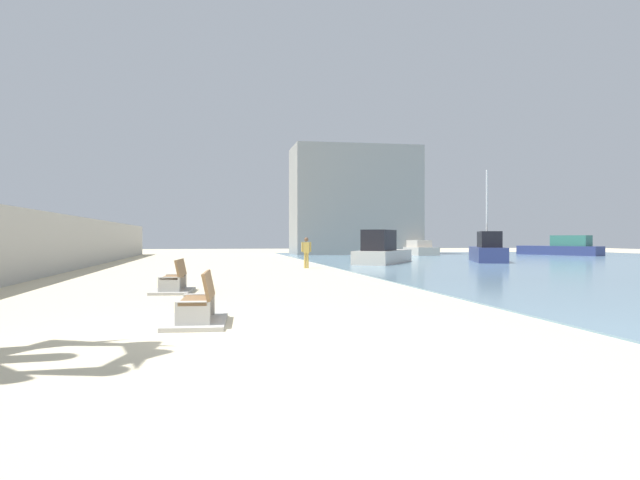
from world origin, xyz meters
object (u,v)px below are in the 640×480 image
at_px(boat_outer, 562,248).
at_px(boat_distant, 488,250).
at_px(bench_near, 198,311).
at_px(boat_far_left, 414,249).
at_px(boat_nearest, 382,251).
at_px(person_walking, 306,250).
at_px(bench_far, 174,284).

height_order(boat_outer, boat_distant, boat_distant).
distance_m(bench_near, boat_outer, 49.50).
height_order(boat_far_left, boat_nearest, boat_far_left).
relative_size(boat_nearest, boat_distant, 1.08).
xyz_separation_m(boat_outer, boat_distant, (-13.45, -12.76, 0.09)).
bearing_deg(boat_far_left, person_walking, -121.85).
bearing_deg(bench_far, boat_nearest, 56.73).
xyz_separation_m(bench_near, boat_far_left, (18.74, 41.68, 0.34)).
height_order(boat_far_left, boat_distant, boat_far_left).
bearing_deg(boat_nearest, person_walking, -141.30).
xyz_separation_m(person_walking, boat_far_left, (13.58, 21.85, -0.37)).
bearing_deg(person_walking, boat_outer, 34.63).
height_order(bench_far, boat_nearest, boat_nearest).
relative_size(bench_near, boat_nearest, 0.30).
relative_size(bench_far, boat_distant, 0.33).
distance_m(bench_near, boat_far_left, 45.70).
height_order(bench_near, boat_far_left, boat_far_left).
bearing_deg(boat_distant, bench_far, -135.63).
bearing_deg(bench_near, person_walking, 75.40).
xyz_separation_m(person_walking, boat_outer, (26.44, 18.26, -0.25)).
distance_m(bench_far, boat_outer, 45.14).
relative_size(bench_near, person_walking, 1.32).
distance_m(person_walking, boat_distant, 14.11).
bearing_deg(boat_distant, boat_far_left, 87.94).
relative_size(bench_far, boat_outer, 0.29).
bearing_deg(person_walking, boat_distant, 22.94).
bearing_deg(boat_outer, boat_distant, -136.49).
relative_size(bench_near, boat_outer, 0.28).
bearing_deg(boat_nearest, bench_far, -123.27).
distance_m(bench_far, boat_far_left, 40.08).
xyz_separation_m(boat_nearest, boat_outer, (21.01, 13.92, -0.08)).
relative_size(bench_far, boat_far_left, 0.28).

